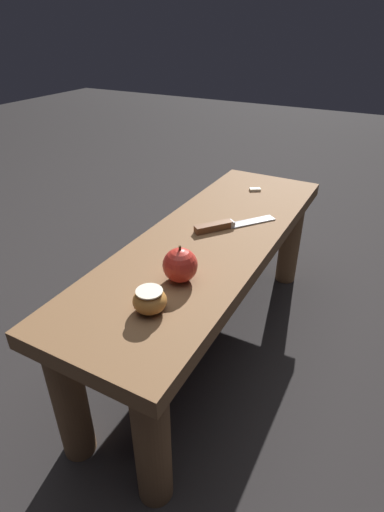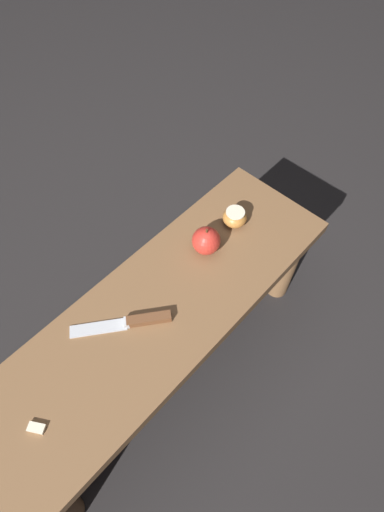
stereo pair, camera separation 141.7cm
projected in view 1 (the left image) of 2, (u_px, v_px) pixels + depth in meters
ground_plane at (208, 342)px, 1.27m from camera, size 8.00×8.00×0.00m
wooden_bench at (210, 263)px, 1.12m from camera, size 1.06×0.34×0.39m
knife at (224, 225)px, 1.11m from camera, size 0.21×0.17×0.02m
apple_whole at (180, 265)px, 0.87m from camera, size 0.08×0.08×0.09m
apple_cut at (150, 300)px, 0.79m from camera, size 0.07×0.07×0.05m
apple_slice_near_knife at (255, 189)px, 1.36m from camera, size 0.04×0.04×0.01m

